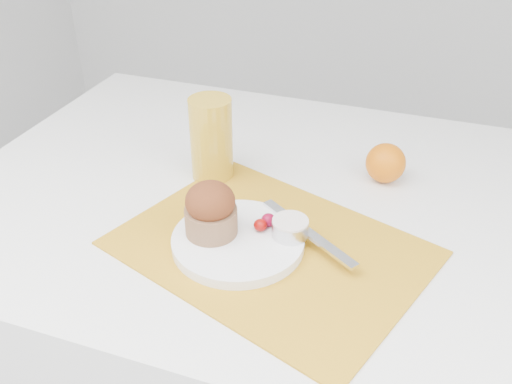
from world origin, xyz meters
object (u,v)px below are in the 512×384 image
(table, at_px, (292,350))
(muffin, at_px, (211,210))
(plate, at_px, (238,241))
(juice_glass, at_px, (211,139))
(orange, at_px, (386,163))

(table, distance_m, muffin, 0.47)
(table, xyz_separation_m, plate, (-0.05, -0.16, 0.39))
(plate, height_order, juice_glass, juice_glass)
(juice_glass, bearing_deg, orange, 16.62)
(orange, relative_size, muffin, 0.83)
(table, relative_size, orange, 17.17)
(plate, relative_size, orange, 2.83)
(muffin, bearing_deg, orange, 50.94)
(plate, relative_size, muffin, 2.35)
(plate, distance_m, muffin, 0.06)
(juice_glass, distance_m, muffin, 0.20)
(table, bearing_deg, muffin, -120.09)
(orange, bearing_deg, muffin, -129.06)
(juice_glass, height_order, muffin, juice_glass)
(table, xyz_separation_m, muffin, (-0.09, -0.16, 0.43))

